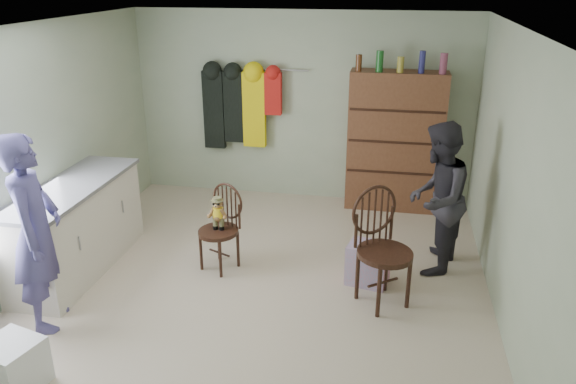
% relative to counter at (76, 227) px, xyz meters
% --- Properties ---
extents(ground_plane, '(5.00, 5.00, 0.00)m').
position_rel_counter_xyz_m(ground_plane, '(1.95, 0.00, -0.47)').
color(ground_plane, beige).
rests_on(ground_plane, ground).
extents(room_walls, '(5.00, 5.00, 5.00)m').
position_rel_counter_xyz_m(room_walls, '(1.95, 0.53, 1.11)').
color(room_walls, '#B3BFA0').
rests_on(room_walls, ground).
extents(counter, '(0.64, 1.86, 0.94)m').
position_rel_counter_xyz_m(counter, '(0.00, 0.00, 0.00)').
color(counter, silver).
rests_on(counter, ground).
extents(plastic_tub, '(0.49, 0.47, 0.38)m').
position_rel_counter_xyz_m(plastic_tub, '(0.46, -1.77, -0.28)').
color(plastic_tub, white).
rests_on(plastic_tub, ground).
extents(chair_front, '(0.54, 0.54, 0.91)m').
position_rel_counter_xyz_m(chair_front, '(1.47, 0.31, 0.05)').
color(chair_front, '#371D13').
rests_on(chair_front, ground).
extents(chair_far, '(0.70, 0.70, 1.13)m').
position_rel_counter_xyz_m(chair_far, '(3.12, -0.05, 0.13)').
color(chair_far, '#371D13').
rests_on(chair_far, ground).
extents(striped_bag, '(0.45, 0.38, 0.42)m').
position_rel_counter_xyz_m(striped_bag, '(3.01, 0.27, -0.26)').
color(striped_bag, pink).
rests_on(striped_bag, ground).
extents(person_left, '(0.61, 0.74, 1.76)m').
position_rel_counter_xyz_m(person_left, '(0.24, -0.95, 0.41)').
color(person_left, '#4F4A87').
rests_on(person_left, ground).
extents(person_right, '(0.78, 0.90, 1.59)m').
position_rel_counter_xyz_m(person_right, '(3.65, 0.68, 0.32)').
color(person_right, '#2D2B33').
rests_on(person_right, ground).
extents(dresser, '(1.20, 0.39, 2.07)m').
position_rel_counter_xyz_m(dresser, '(3.20, 2.30, 0.44)').
color(dresser, brown).
rests_on(dresser, ground).
extents(coat_rack, '(1.42, 0.12, 1.09)m').
position_rel_counter_xyz_m(coat_rack, '(1.12, 2.38, 0.78)').
color(coat_rack, '#99999E').
rests_on(coat_rack, ground).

